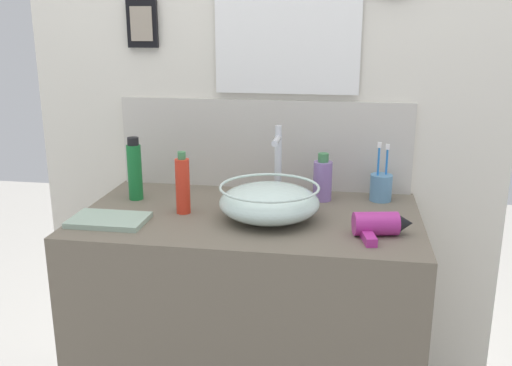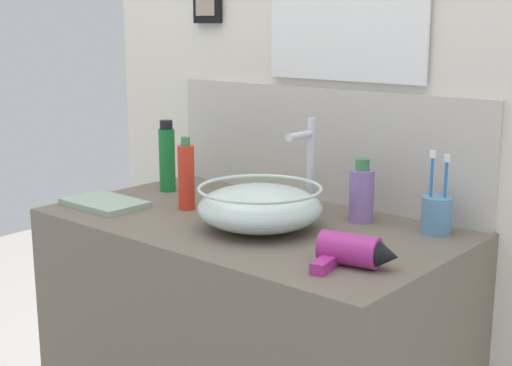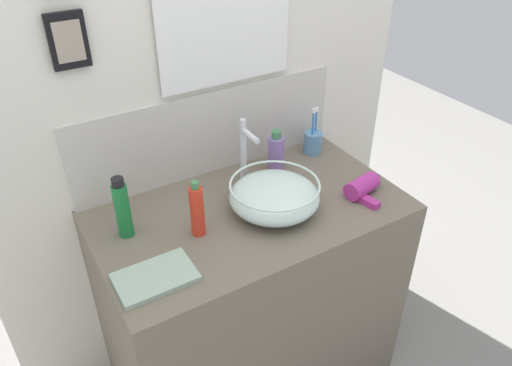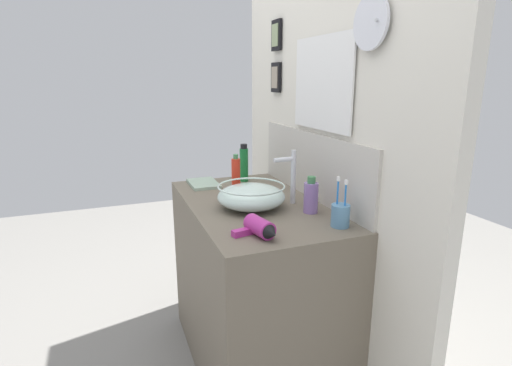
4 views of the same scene
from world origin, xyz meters
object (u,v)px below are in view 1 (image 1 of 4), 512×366
at_px(faucet, 278,159).
at_px(hand_towel, 109,220).
at_px(glass_bowl_sink, 269,202).
at_px(toothbrush_cup, 381,187).
at_px(hair_drier, 381,225).
at_px(soap_dispenser, 135,170).
at_px(spray_bottle, 323,180).
at_px(lotion_bottle, 183,185).

bearing_deg(faucet, hand_towel, -147.19).
bearing_deg(hand_towel, glass_bowl_sink, 12.80).
bearing_deg(toothbrush_cup, hair_drier, -92.68).
distance_m(hair_drier, hand_towel, 0.79).
bearing_deg(hand_towel, soap_dispenser, 90.82).
distance_m(spray_bottle, hand_towel, 0.70).
xyz_separation_m(faucet, hair_drier, (0.32, -0.28, -0.11)).
height_order(lotion_bottle, hand_towel, lotion_bottle).
xyz_separation_m(hair_drier, lotion_bottle, (-0.60, 0.10, 0.06)).
bearing_deg(glass_bowl_sink, toothbrush_cup, 35.75).
xyz_separation_m(glass_bowl_sink, toothbrush_cup, (0.34, 0.24, -0.01)).
relative_size(glass_bowl_sink, hair_drier, 1.73).
bearing_deg(spray_bottle, hand_towel, -152.14).
xyz_separation_m(glass_bowl_sink, spray_bottle, (0.15, 0.22, 0.02)).
bearing_deg(spray_bottle, hair_drier, -59.68).
bearing_deg(glass_bowl_sink, hand_towel, -167.20).
bearing_deg(soap_dispenser, faucet, 7.94).
bearing_deg(soap_dispenser, glass_bowl_sink, -15.39).
bearing_deg(lotion_bottle, soap_dispenser, 150.48).
xyz_separation_m(faucet, hand_towel, (-0.47, -0.30, -0.13)).
distance_m(lotion_bottle, hand_towel, 0.24).
bearing_deg(spray_bottle, soap_dispenser, -171.76).
bearing_deg(hair_drier, spray_bottle, 120.32).
bearing_deg(spray_bottle, glass_bowl_sink, -124.07).
xyz_separation_m(toothbrush_cup, spray_bottle, (-0.19, -0.03, 0.02)).
relative_size(glass_bowl_sink, spray_bottle, 1.89).
relative_size(spray_bottle, lotion_bottle, 0.82).
height_order(glass_bowl_sink, spray_bottle, spray_bottle).
relative_size(toothbrush_cup, soap_dispenser, 0.95).
height_order(hair_drier, hand_towel, hair_drier).
distance_m(hair_drier, toothbrush_cup, 0.33).
distance_m(spray_bottle, lotion_bottle, 0.47).
bearing_deg(hair_drier, soap_dispenser, 164.99).
bearing_deg(toothbrush_cup, soap_dispenser, -171.87).
xyz_separation_m(lotion_bottle, hand_towel, (-0.19, -0.12, -0.08)).
bearing_deg(glass_bowl_sink, spray_bottle, 55.93).
relative_size(toothbrush_cup, hand_towel, 0.89).
xyz_separation_m(glass_bowl_sink, hand_towel, (-0.47, -0.11, -0.05)).
bearing_deg(hair_drier, lotion_bottle, 170.36).
xyz_separation_m(soap_dispenser, hand_towel, (0.00, -0.23, -0.09)).
xyz_separation_m(spray_bottle, lotion_bottle, (-0.42, -0.20, 0.02)).
bearing_deg(toothbrush_cup, lotion_bottle, -159.65).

